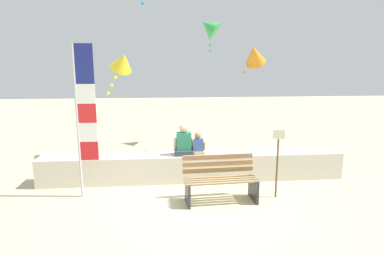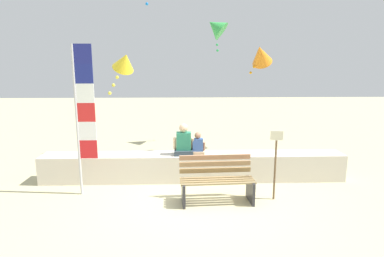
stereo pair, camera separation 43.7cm
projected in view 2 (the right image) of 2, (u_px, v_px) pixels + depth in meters
name	position (u px, v px, depth m)	size (l,w,h in m)	color
ground_plane	(196.00, 201.00, 6.50)	(40.00, 40.00, 0.00)	#C3BA8C
seawall_ledge	(193.00, 167.00, 7.64)	(6.98, 0.63, 0.62)	beige
park_bench	(217.00, 181.00, 6.42)	(1.47, 0.68, 0.88)	#947E54
person_adult	(184.00, 143.00, 7.47)	(0.47, 0.35, 0.73)	#303D49
person_child	(198.00, 146.00, 7.49)	(0.34, 0.25, 0.52)	tan
flag_banner	(82.00, 110.00, 6.50)	(0.40, 0.05, 3.06)	#B7B7BC
kite_green	(216.00, 27.00, 10.33)	(0.92, 0.84, 1.16)	green
kite_orange	(261.00, 55.00, 9.85)	(0.95, 1.04, 1.00)	orange
kite_yellow	(124.00, 62.00, 7.67)	(0.78, 0.82, 1.07)	yellow
sign_post	(275.00, 160.00, 6.42)	(0.24, 0.06, 1.40)	brown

